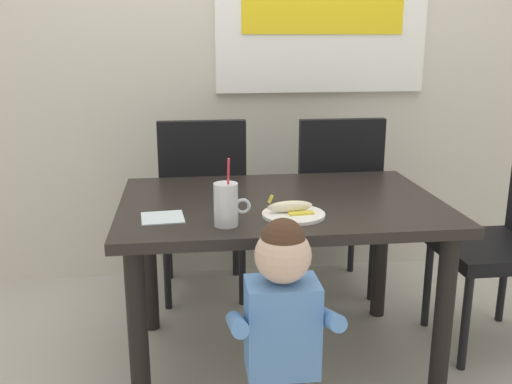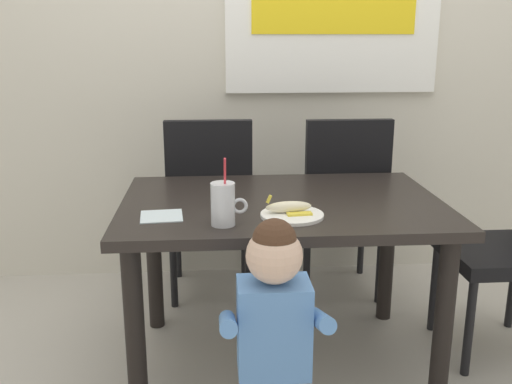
{
  "view_description": "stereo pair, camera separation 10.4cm",
  "coord_description": "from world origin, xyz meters",
  "px_view_note": "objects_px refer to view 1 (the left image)",
  "views": [
    {
      "loc": [
        -0.37,
        -2.19,
        1.36
      ],
      "look_at": [
        -0.11,
        -0.09,
        0.78
      ],
      "focal_mm": 40.65,
      "sensor_mm": 36.0,
      "label": 1
    },
    {
      "loc": [
        -0.27,
        -2.2,
        1.36
      ],
      "look_at": [
        -0.11,
        -0.09,
        0.78
      ],
      "focal_mm": 40.65,
      "sensor_mm": 36.0,
      "label": 2
    }
  ],
  "objects_px": {
    "dining_chair_far": "(512,229)",
    "toddler_standing": "(282,317)",
    "milk_cup": "(226,207)",
    "paper_napkin": "(163,218)",
    "peeled_banana": "(291,207)",
    "dining_chair_left": "(203,199)",
    "snack_plate": "(293,215)",
    "dining_table": "(280,224)",
    "dining_chair_right": "(334,196)"
  },
  "relations": [
    {
      "from": "milk_cup",
      "to": "snack_plate",
      "type": "distance_m",
      "value": 0.27
    },
    {
      "from": "dining_chair_far",
      "to": "snack_plate",
      "type": "xyz_separation_m",
      "value": [
        -1.01,
        -0.24,
        0.18
      ]
    },
    {
      "from": "dining_chair_left",
      "to": "snack_plate",
      "type": "distance_m",
      "value": 0.94
    },
    {
      "from": "toddler_standing",
      "to": "peeled_banana",
      "type": "relative_size",
      "value": 4.83
    },
    {
      "from": "dining_chair_right",
      "to": "milk_cup",
      "type": "xyz_separation_m",
      "value": [
        -0.62,
        -0.92,
        0.24
      ]
    },
    {
      "from": "dining_table",
      "to": "toddler_standing",
      "type": "relative_size",
      "value": 1.51
    },
    {
      "from": "paper_napkin",
      "to": "snack_plate",
      "type": "bearing_deg",
      "value": -4.23
    },
    {
      "from": "toddler_standing",
      "to": "milk_cup",
      "type": "height_order",
      "value": "milk_cup"
    },
    {
      "from": "dining_table",
      "to": "dining_chair_left",
      "type": "height_order",
      "value": "dining_chair_left"
    },
    {
      "from": "dining_table",
      "to": "milk_cup",
      "type": "bearing_deg",
      "value": -129.42
    },
    {
      "from": "dining_table",
      "to": "dining_chair_right",
      "type": "xyz_separation_m",
      "value": [
        0.38,
        0.63,
        -0.07
      ]
    },
    {
      "from": "dining_table",
      "to": "snack_plate",
      "type": "relative_size",
      "value": 5.51
    },
    {
      "from": "snack_plate",
      "to": "paper_napkin",
      "type": "xyz_separation_m",
      "value": [
        -0.47,
        0.03,
        -0.0
      ]
    },
    {
      "from": "paper_napkin",
      "to": "milk_cup",
      "type": "bearing_deg",
      "value": -26.21
    },
    {
      "from": "dining_table",
      "to": "paper_napkin",
      "type": "height_order",
      "value": "paper_napkin"
    },
    {
      "from": "dining_chair_left",
      "to": "snack_plate",
      "type": "bearing_deg",
      "value": 109.2
    },
    {
      "from": "dining_chair_left",
      "to": "peeled_banana",
      "type": "xyz_separation_m",
      "value": [
        0.3,
        -0.85,
        0.2
      ]
    },
    {
      "from": "milk_cup",
      "to": "paper_napkin",
      "type": "xyz_separation_m",
      "value": [
        -0.22,
        0.11,
        -0.06
      ]
    },
    {
      "from": "dining_table",
      "to": "toddler_standing",
      "type": "height_order",
      "value": "toddler_standing"
    },
    {
      "from": "dining_chair_left",
      "to": "milk_cup",
      "type": "relative_size",
      "value": 3.89
    },
    {
      "from": "toddler_standing",
      "to": "milk_cup",
      "type": "distance_m",
      "value": 0.44
    },
    {
      "from": "dining_chair_far",
      "to": "milk_cup",
      "type": "relative_size",
      "value": 3.89
    },
    {
      "from": "milk_cup",
      "to": "peeled_banana",
      "type": "distance_m",
      "value": 0.26
    },
    {
      "from": "dining_table",
      "to": "peeled_banana",
      "type": "distance_m",
      "value": 0.24
    },
    {
      "from": "paper_napkin",
      "to": "dining_chair_right",
      "type": "bearing_deg",
      "value": 43.63
    },
    {
      "from": "dining_table",
      "to": "dining_chair_right",
      "type": "relative_size",
      "value": 1.32
    },
    {
      "from": "peeled_banana",
      "to": "paper_napkin",
      "type": "relative_size",
      "value": 1.16
    },
    {
      "from": "dining_chair_left",
      "to": "dining_chair_far",
      "type": "distance_m",
      "value": 1.45
    },
    {
      "from": "dining_chair_left",
      "to": "dining_chair_right",
      "type": "bearing_deg",
      "value": 177.64
    },
    {
      "from": "paper_napkin",
      "to": "dining_table",
      "type": "bearing_deg",
      "value": 21.34
    },
    {
      "from": "dining_table",
      "to": "dining_chair_far",
      "type": "height_order",
      "value": "dining_chair_far"
    },
    {
      "from": "dining_table",
      "to": "dining_chair_far",
      "type": "relative_size",
      "value": 1.32
    },
    {
      "from": "snack_plate",
      "to": "paper_napkin",
      "type": "distance_m",
      "value": 0.47
    },
    {
      "from": "dining_chair_left",
      "to": "paper_napkin",
      "type": "height_order",
      "value": "dining_chair_left"
    },
    {
      "from": "dining_chair_far",
      "to": "dining_table",
      "type": "bearing_deg",
      "value": -88.54
    },
    {
      "from": "dining_table",
      "to": "dining_chair_right",
      "type": "distance_m",
      "value": 0.74
    },
    {
      "from": "dining_chair_left",
      "to": "milk_cup",
      "type": "bearing_deg",
      "value": 93.24
    },
    {
      "from": "dining_chair_far",
      "to": "peeled_banana",
      "type": "relative_size",
      "value": 5.53
    },
    {
      "from": "milk_cup",
      "to": "dining_table",
      "type": "bearing_deg",
      "value": 50.58
    },
    {
      "from": "dining_chair_far",
      "to": "toddler_standing",
      "type": "height_order",
      "value": "dining_chair_far"
    },
    {
      "from": "dining_chair_far",
      "to": "peeled_banana",
      "type": "xyz_separation_m",
      "value": [
        -1.02,
        -0.23,
        0.2
      ]
    },
    {
      "from": "milk_cup",
      "to": "toddler_standing",
      "type": "bearing_deg",
      "value": -66.33
    },
    {
      "from": "peeled_banana",
      "to": "toddler_standing",
      "type": "bearing_deg",
      "value": -103.64
    },
    {
      "from": "dining_chair_left",
      "to": "dining_chair_right",
      "type": "relative_size",
      "value": 1.0
    },
    {
      "from": "dining_chair_left",
      "to": "dining_chair_far",
      "type": "xyz_separation_m",
      "value": [
        1.31,
        -0.63,
        0.0
      ]
    },
    {
      "from": "dining_chair_left",
      "to": "toddler_standing",
      "type": "height_order",
      "value": "dining_chair_left"
    },
    {
      "from": "paper_napkin",
      "to": "toddler_standing",
      "type": "bearing_deg",
      "value": -49.96
    },
    {
      "from": "milk_cup",
      "to": "dining_chair_far",
      "type": "bearing_deg",
      "value": 14.08
    },
    {
      "from": "dining_chair_far",
      "to": "paper_napkin",
      "type": "distance_m",
      "value": 1.51
    },
    {
      "from": "milk_cup",
      "to": "snack_plate",
      "type": "relative_size",
      "value": 1.07
    }
  ]
}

